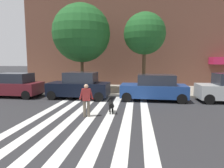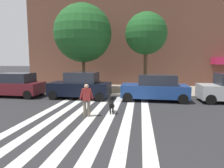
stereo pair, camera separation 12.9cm
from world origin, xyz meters
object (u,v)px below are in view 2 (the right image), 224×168
(parked_car_behind_first, at_px, (80,86))
(parked_car_third_in_line, at_px, (155,88))
(parked_car_near_curb, at_px, (15,85))
(pedestrian_dog_walker, at_px, (87,98))
(street_tree_nearest, at_px, (83,33))
(street_tree_middle, at_px, (146,34))
(dog_on_leash, at_px, (111,105))

(parked_car_behind_first, height_order, parked_car_third_in_line, parked_car_behind_first)
(parked_car_near_curb, height_order, pedestrian_dog_walker, parked_car_near_curb)
(parked_car_third_in_line, distance_m, pedestrian_dog_walker, 5.82)
(parked_car_near_curb, relative_size, pedestrian_dog_walker, 2.60)
(parked_car_behind_first, distance_m, pedestrian_dog_walker, 4.85)
(parked_car_behind_first, xyz_separation_m, street_tree_nearest, (-0.53, 2.66, 4.13))
(street_tree_middle, xyz_separation_m, pedestrian_dog_walker, (-3.02, -7.32, -4.01))
(street_tree_nearest, xyz_separation_m, street_tree_middle, (5.27, 0.13, -0.11))
(street_tree_middle, bearing_deg, street_tree_nearest, -178.60)
(parked_car_near_curb, distance_m, street_tree_middle, 11.08)
(parked_car_near_curb, bearing_deg, street_tree_middle, 15.68)
(parked_car_third_in_line, relative_size, pedestrian_dog_walker, 2.78)
(pedestrian_dog_walker, distance_m, dog_on_leash, 1.49)
(parked_car_behind_first, bearing_deg, dog_on_leash, -52.33)
(street_tree_middle, distance_m, dog_on_leash, 8.10)
(dog_on_leash, bearing_deg, pedestrian_dog_walker, -142.65)
(parked_car_behind_first, relative_size, parked_car_third_in_line, 0.97)
(pedestrian_dog_walker, bearing_deg, street_tree_middle, 67.57)
(parked_car_near_curb, bearing_deg, street_tree_nearest, 29.67)
(pedestrian_dog_walker, bearing_deg, parked_car_behind_first, 110.76)
(parked_car_behind_first, relative_size, pedestrian_dog_walker, 2.71)
(parked_car_near_curb, relative_size, street_tree_nearest, 0.58)
(pedestrian_dog_walker, relative_size, dog_on_leash, 1.59)
(parked_car_behind_first, relative_size, dog_on_leash, 4.32)
(street_tree_nearest, distance_m, street_tree_middle, 5.27)
(parked_car_near_curb, distance_m, parked_car_behind_first, 5.19)
(parked_car_third_in_line, height_order, street_tree_middle, street_tree_middle)
(dog_on_leash, bearing_deg, parked_car_near_curb, 155.39)
(parked_car_near_curb, height_order, parked_car_behind_first, parked_car_behind_first)
(street_tree_nearest, xyz_separation_m, dog_on_leash, (3.37, -6.34, -4.61))
(parked_car_third_in_line, bearing_deg, parked_car_behind_first, -180.00)
(parked_car_behind_first, relative_size, street_tree_nearest, 0.61)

